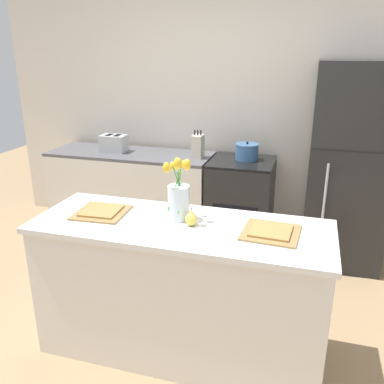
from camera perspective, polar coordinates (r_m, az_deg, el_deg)
ground_plane at (r=2.92m, az=-1.49°, el=-20.87°), size 10.00×10.00×0.00m
back_wall at (r=4.21m, az=6.90°, el=11.90°), size 5.20×0.08×2.70m
kitchen_island at (r=2.65m, az=-1.57°, el=-13.41°), size 1.80×0.66×0.90m
back_counter at (r=4.36m, az=-8.38°, el=-0.18°), size 1.68×0.60×0.89m
stove_range at (r=4.03m, az=6.81°, el=-1.73°), size 0.60×0.61×0.89m
refrigerator at (r=3.86m, az=21.12°, el=3.29°), size 0.68×0.67×1.81m
flower_vase at (r=2.46m, az=-1.88°, el=-0.82°), size 0.15×0.18×0.41m
pear_figurine at (r=2.40m, az=-0.14°, el=-3.75°), size 0.07×0.07×0.12m
plate_setting_left at (r=2.65m, az=-12.58°, el=-2.73°), size 0.33×0.33×0.02m
plate_setting_right at (r=2.36m, az=11.01°, el=-5.51°), size 0.33×0.33×0.02m
toaster at (r=4.28m, az=-10.92°, el=6.74°), size 0.28×0.18×0.17m
cooking_pot at (r=3.92m, az=7.72°, el=5.64°), size 0.22×0.22×0.18m
knife_block at (r=3.95m, az=0.81°, el=6.43°), size 0.10×0.14×0.27m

